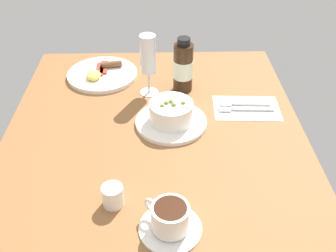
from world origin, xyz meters
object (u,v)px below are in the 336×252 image
(coffee_cup, at_px, (170,219))
(sauce_bottle_brown, at_px, (183,67))
(wine_glass, at_px, (148,57))
(creamer_jug, at_px, (113,195))
(breakfast_plate, at_px, (102,74))
(porridge_bowl, at_px, (171,114))
(cutlery_setting, at_px, (245,108))

(coffee_cup, height_order, sauce_bottle_brown, sauce_bottle_brown)
(sauce_bottle_brown, bearing_deg, wine_glass, 99.13)
(creamer_jug, xyz_separation_m, breakfast_plate, (0.58, 0.09, -0.02))
(coffee_cup, bearing_deg, breakfast_plate, 18.16)
(porridge_bowl, bearing_deg, sauce_bottle_brown, -13.08)
(sauce_bottle_brown, relative_size, breakfast_plate, 0.75)
(creamer_jug, distance_m, sauce_bottle_brown, 0.52)
(porridge_bowl, bearing_deg, cutlery_setting, -72.39)
(porridge_bowl, distance_m, sauce_bottle_brown, 0.20)
(creamer_jug, xyz_separation_m, sauce_bottle_brown, (0.49, -0.18, 0.05))
(coffee_cup, distance_m, wine_glass, 0.55)
(coffee_cup, xyz_separation_m, sauce_bottle_brown, (0.56, -0.06, 0.05))
(coffee_cup, xyz_separation_m, breakfast_plate, (0.65, 0.21, -0.02))
(cutlery_setting, bearing_deg, sauce_bottle_brown, 57.97)
(porridge_bowl, relative_size, breakfast_plate, 0.86)
(cutlery_setting, height_order, coffee_cup, coffee_cup)
(cutlery_setting, height_order, wine_glass, wine_glass)
(porridge_bowl, bearing_deg, breakfast_plate, 39.31)
(cutlery_setting, relative_size, creamer_jug, 3.53)
(creamer_jug, distance_m, breakfast_plate, 0.58)
(breakfast_plate, bearing_deg, creamer_jug, -171.28)
(coffee_cup, xyz_separation_m, creamer_jug, (0.07, 0.12, -0.00))
(wine_glass, bearing_deg, creamer_jug, 170.99)
(porridge_bowl, relative_size, wine_glass, 1.04)
(wine_glass, bearing_deg, porridge_bowl, -159.06)
(wine_glass, distance_m, sauce_bottle_brown, 0.12)
(cutlery_setting, bearing_deg, creamer_jug, 135.26)
(porridge_bowl, height_order, breakfast_plate, porridge_bowl)
(cutlery_setting, relative_size, sauce_bottle_brown, 1.15)
(porridge_bowl, xyz_separation_m, wine_glass, (0.17, 0.07, 0.09))
(sauce_bottle_brown, height_order, breakfast_plate, sauce_bottle_brown)
(creamer_jug, height_order, wine_glass, wine_glass)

